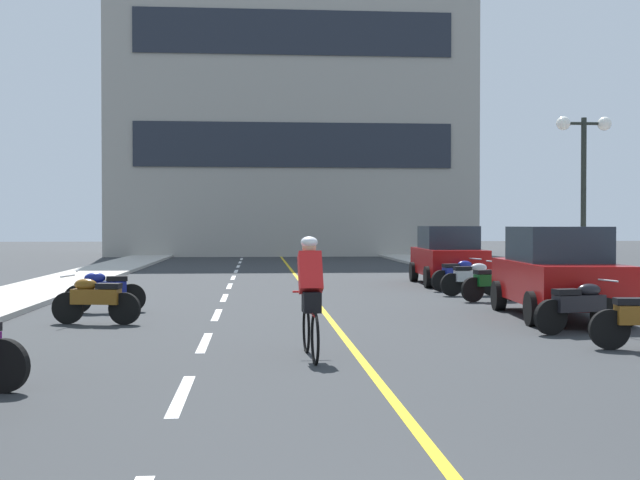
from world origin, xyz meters
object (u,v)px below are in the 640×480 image
object	(u,v)px
motorcycle_5	(95,299)
parked_car_near	(557,272)
cyclist_rider	(310,294)
motorcycle_9	(459,274)
street_lamp_mid	(584,162)
motorcycle_7	(493,282)
motorcycle_4	(580,306)
motorcycle_8	(472,278)
parked_car_mid	(448,255)
motorcycle_6	(104,290)

from	to	relation	value
motorcycle_5	parked_car_near	bearing A→B (deg)	2.94
motorcycle_5	cyclist_rider	bearing A→B (deg)	-47.98
parked_car_near	motorcycle_9	size ratio (longest dim) A/B	2.60
street_lamp_mid	parked_car_near	world-z (taller)	street_lamp_mid
motorcycle_5	motorcycle_7	world-z (taller)	same
motorcycle_4	motorcycle_8	distance (m)	7.53
parked_car_mid	motorcycle_7	distance (m)	5.71
parked_car_mid	motorcycle_5	xyz separation A→B (m)	(-8.94, -9.64, -0.44)
street_lamp_mid	motorcycle_8	xyz separation A→B (m)	(-2.86, 0.31, -3.03)
motorcycle_4	motorcycle_7	bearing A→B (deg)	87.76
parked_car_near	motorcycle_4	distance (m)	2.53
motorcycle_7	motorcycle_6	bearing A→B (deg)	-168.09
motorcycle_7	motorcycle_9	bearing A→B (deg)	90.96
motorcycle_9	cyclist_rider	bearing A→B (deg)	-113.60
motorcycle_4	motorcycle_6	distance (m)	9.59
motorcycle_8	motorcycle_7	bearing A→B (deg)	-86.84
motorcycle_4	cyclist_rider	bearing A→B (deg)	-155.31
parked_car_near	motorcycle_4	bearing A→B (deg)	-101.94
parked_car_mid	motorcycle_4	bearing A→B (deg)	-92.31
motorcycle_6	motorcycle_7	size ratio (longest dim) A/B	1.02
motorcycle_9	motorcycle_7	bearing A→B (deg)	-89.04
motorcycle_5	motorcycle_8	bearing A→B (deg)	32.80
motorcycle_6	motorcycle_4	bearing A→B (deg)	-24.99
motorcycle_9	cyclist_rider	size ratio (longest dim) A/B	0.94
parked_car_mid	motorcycle_9	bearing A→B (deg)	-96.47
street_lamp_mid	motorcycle_9	xyz separation A→B (m)	(-2.83, 1.85, -3.03)
motorcycle_4	motorcycle_5	distance (m)	8.70
parked_car_mid	motorcycle_8	distance (m)	4.13
street_lamp_mid	motorcycle_9	distance (m)	4.54
parked_car_near	motorcycle_5	size ratio (longest dim) A/B	2.55
motorcycle_5	motorcycle_8	world-z (taller)	same
motorcycle_9	motorcycle_8	bearing A→B (deg)	-91.32
motorcycle_4	motorcycle_9	size ratio (longest dim) A/B	1.01
street_lamp_mid	motorcycle_6	bearing A→B (deg)	-164.85
motorcycle_9	parked_car_mid	bearing A→B (deg)	83.53
motorcycle_4	cyclist_rider	distance (m)	5.23
motorcycle_5	motorcycle_8	xyz separation A→B (m)	(8.62, 5.55, 0.00)
motorcycle_7	motorcycle_9	size ratio (longest dim) A/B	1.00
parked_car_mid	motorcycle_6	distance (m)	11.89
motorcycle_7	motorcycle_9	distance (m)	3.14
cyclist_rider	motorcycle_9	bearing A→B (deg)	66.40
street_lamp_mid	parked_car_near	distance (m)	5.98
motorcycle_5	motorcycle_6	world-z (taller)	same
street_lamp_mid	parked_car_near	xyz separation A→B (m)	(-2.49, -4.78, -2.59)
motorcycle_6	motorcycle_8	xyz separation A→B (m)	(8.83, 3.48, 0.00)
street_lamp_mid	motorcycle_5	bearing A→B (deg)	-155.46
parked_car_near	motorcycle_7	world-z (taller)	parked_car_near
motorcycle_4	motorcycle_5	bearing A→B (deg)	166.89
parked_car_mid	motorcycle_9	xyz separation A→B (m)	(-0.29, -2.55, -0.44)
motorcycle_8	parked_car_mid	bearing A→B (deg)	85.46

